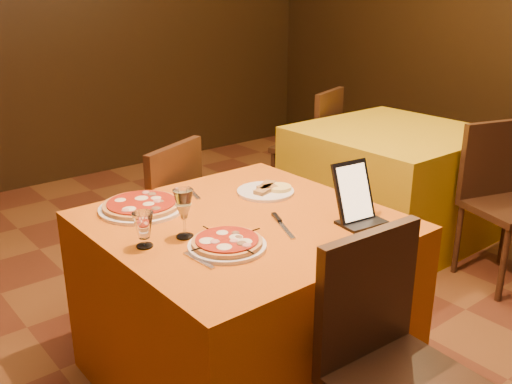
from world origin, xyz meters
TOP-DOWN VIEW (x-y plane):
  - wall_back at (0.00, 3.50)m, footprint 6.00×0.01m
  - main_table at (-0.13, 0.32)m, footprint 1.10×1.10m
  - side_table at (1.57, 0.89)m, footprint 1.10×1.10m
  - chair_main_far at (-0.13, 1.13)m, footprint 0.55×0.55m
  - chair_side_near at (1.57, 0.06)m, footprint 0.58×0.58m
  - chair_side_far at (1.57, 1.72)m, footprint 0.59×0.59m
  - pizza_near at (-0.34, 0.15)m, footprint 0.28×0.28m
  - pizza_far at (-0.39, 0.67)m, footprint 0.36×0.36m
  - cutlet_dish at (0.14, 0.50)m, footprint 0.26×0.26m
  - wine_glass at (-0.40, 0.32)m, footprint 0.10×0.10m
  - water_glass at (-0.56, 0.34)m, footprint 0.07×0.07m
  - tablet at (0.20, 0.04)m, footprint 0.18×0.12m
  - knife at (-0.06, 0.15)m, footprint 0.11×0.22m
  - fork_near at (-0.47, 0.12)m, footprint 0.03×0.16m
  - fork_far at (-0.12, 0.70)m, footprint 0.07×0.18m

SIDE VIEW (x-z plane):
  - main_table at x=-0.13m, z-range 0.00..0.75m
  - side_table at x=1.57m, z-range 0.00..0.75m
  - chair_main_far at x=-0.13m, z-range 0.00..0.91m
  - chair_side_near at x=1.57m, z-range 0.00..0.91m
  - chair_side_far at x=1.57m, z-range 0.00..0.91m
  - knife at x=-0.06m, z-range 0.75..0.76m
  - fork_near at x=-0.47m, z-range 0.75..0.76m
  - fork_far at x=-0.12m, z-range 0.75..0.76m
  - cutlet_dish at x=0.14m, z-range 0.75..0.78m
  - pizza_far at x=-0.39m, z-range 0.75..0.78m
  - pizza_near at x=-0.34m, z-range 0.75..0.78m
  - water_glass at x=-0.56m, z-range 0.75..0.88m
  - wine_glass at x=-0.40m, z-range 0.75..0.94m
  - tablet at x=0.20m, z-range 0.75..0.99m
  - wall_back at x=0.00m, z-range 0.00..2.80m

